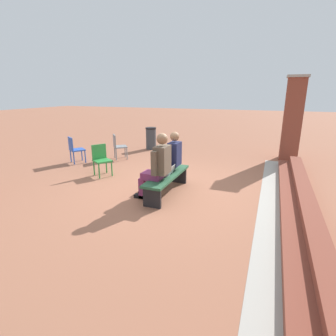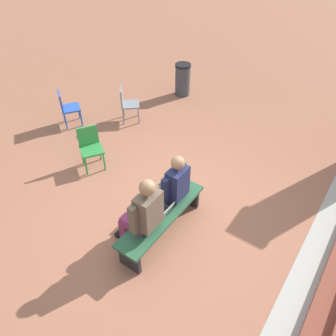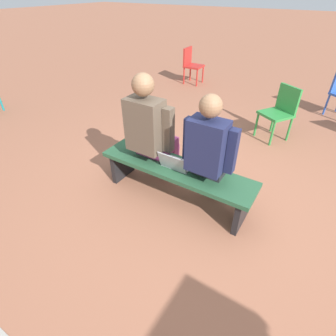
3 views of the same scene
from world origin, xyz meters
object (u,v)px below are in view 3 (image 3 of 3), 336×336
bench (176,173)px  plastic_chair_far_left (191,63)px  person_adult (152,132)px  plastic_chair_by_pillar (280,110)px  person_student (210,152)px  laptop (176,163)px

bench → plastic_chair_far_left: size_ratio=2.14×
bench → person_adult: size_ratio=1.27×
bench → plastic_chair_by_pillar: plastic_chair_by_pillar is taller
person_student → laptop: bearing=12.8°
person_adult → person_student: bearing=179.7°
bench → plastic_chair_far_left: 4.49m
person_student → bench: bearing=10.7°
bench → person_adult: 0.54m
person_student → plastic_chair_far_left: size_ratio=1.61×
laptop → plastic_chair_by_pillar: 2.28m
bench → person_adult: (0.37, -0.07, 0.39)m
person_adult → plastic_chair_by_pillar: person_adult is taller
laptop → plastic_chair_by_pillar: (-0.61, -2.20, -0.02)m
plastic_chair_far_left → laptop: bearing=115.9°
plastic_chair_by_pillar → plastic_chair_far_left: (2.58, -1.85, 0.00)m
person_student → laptop: size_ratio=4.22×
person_adult → laptop: 0.46m
person_adult → laptop: (-0.37, 0.08, -0.25)m
person_student → person_adult: size_ratio=0.95×
plastic_chair_by_pillar → plastic_chair_far_left: same height
person_adult → plastic_chair_by_pillar: 2.34m
person_student → plastic_chair_by_pillar: (-0.26, -2.12, -0.24)m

